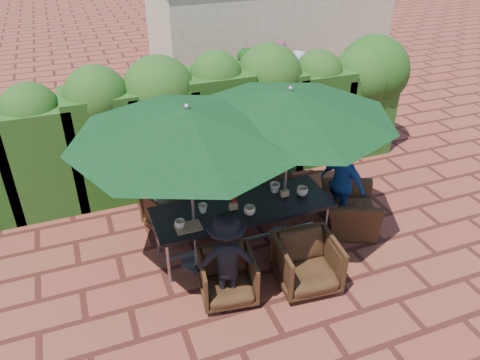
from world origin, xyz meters
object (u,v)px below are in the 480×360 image
object	(u,v)px
umbrella_left	(188,123)
chair_near_left	(227,275)
chair_end_right	(349,204)
dining_table	(243,210)
chair_far_right	(263,186)
umbrella_right	(290,104)
chair_far_mid	(217,192)
chair_far_left	(172,207)
chair_near_right	(307,261)

from	to	relation	value
umbrella_left	chair_near_left	size ratio (longest dim) A/B	4.18
chair_near_left	chair_end_right	distance (m)	2.44
dining_table	chair_far_right	world-z (taller)	dining_table
umbrella_right	chair_far_mid	xyz separation A→B (m)	(-0.73, 0.97, -1.81)
dining_table	chair_far_mid	world-z (taller)	chair_far_mid
umbrella_right	chair_far_mid	distance (m)	2.18
chair_far_right	chair_far_mid	bearing A→B (deg)	-24.80
chair_far_left	chair_far_mid	world-z (taller)	chair_far_mid
umbrella_left	chair_far_right	bearing A→B (deg)	35.03
chair_far_left	chair_near_left	world-z (taller)	chair_far_left
chair_far_right	dining_table	bearing A→B (deg)	28.08
dining_table	chair_far_right	distance (m)	1.28
chair_far_mid	chair_near_right	world-z (taller)	chair_far_mid
chair_end_right	chair_near_left	bearing A→B (deg)	132.69
umbrella_right	chair_far_right	bearing A→B (deg)	84.83
chair_far_left	chair_near_right	bearing A→B (deg)	103.44
dining_table	umbrella_left	xyz separation A→B (m)	(-0.75, -0.08, 1.54)
chair_far_right	chair_end_right	bearing A→B (deg)	108.93
chair_near_left	chair_near_right	xyz separation A→B (m)	(1.07, -0.16, 0.04)
umbrella_right	chair_far_right	xyz separation A→B (m)	(0.09, 0.96, -1.87)
umbrella_left	chair_near_left	distance (m)	2.03
dining_table	umbrella_right	bearing A→B (deg)	1.94
chair_far_left	chair_near_right	size ratio (longest dim) A/B	0.96
umbrella_left	chair_near_left	world-z (taller)	umbrella_left
dining_table	chair_far_mid	distance (m)	1.03
chair_far_right	chair_near_right	bearing A→B (deg)	59.22
umbrella_left	umbrella_right	xyz separation A→B (m)	(1.42, 0.10, -0.00)
umbrella_left	chair_far_right	size ratio (longest dim) A/B	4.38
dining_table	chair_far_right	xyz separation A→B (m)	(0.76, 0.98, -0.33)
chair_far_right	chair_end_right	distance (m)	1.47
chair_far_left	chair_far_right	world-z (taller)	chair_far_left
umbrella_right	chair_far_right	world-z (taller)	umbrella_right
chair_far_left	chair_far_right	distance (m)	1.61
umbrella_right	chair_near_left	size ratio (longest dim) A/B	4.00
umbrella_right	chair_far_left	xyz separation A→B (m)	(-1.52, 0.86, -1.83)
chair_far_mid	chair_near_right	distance (m)	2.11
umbrella_left	chair_far_left	size ratio (longest dim) A/B	3.93
umbrella_right	chair_far_mid	bearing A→B (deg)	127.23
chair_far_left	chair_far_mid	size ratio (longest dim) A/B	0.95
chair_near_right	chair_end_right	bearing A→B (deg)	42.47
dining_table	umbrella_right	distance (m)	1.68
umbrella_left	chair_far_mid	xyz separation A→B (m)	(0.69, 1.07, -1.81)
umbrella_right	chair_end_right	bearing A→B (deg)	-6.06
dining_table	umbrella_left	distance (m)	1.71
umbrella_left	chair_near_right	xyz separation A→B (m)	(1.27, -0.96, -1.81)
dining_table	chair_near_left	distance (m)	1.08
chair_far_mid	chair_far_right	xyz separation A→B (m)	(0.82, -0.01, -0.06)
chair_near_right	umbrella_left	bearing A→B (deg)	148.30
umbrella_left	umbrella_right	size ratio (longest dim) A/B	1.04
umbrella_left	chair_near_left	xyz separation A→B (m)	(0.20, -0.79, -1.85)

